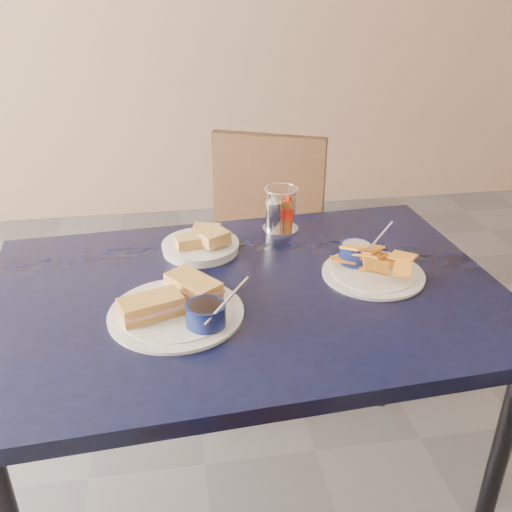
{
  "coord_description": "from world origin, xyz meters",
  "views": [
    {
      "loc": [
        -0.05,
        -1.05,
        1.48
      ],
      "look_at": [
        0.15,
        0.21,
        0.82
      ],
      "focal_mm": 40.0,
      "sensor_mm": 36.0,
      "label": 1
    }
  ],
  "objects": [
    {
      "name": "condiment_caddy",
      "position": [
        0.27,
        0.5,
        0.81
      ],
      "size": [
        0.11,
        0.11,
        0.14
      ],
      "color": "silver",
      "rests_on": "dining_table"
    },
    {
      "name": "plantain_plate",
      "position": [
        0.45,
        0.21,
        0.77
      ],
      "size": [
        0.27,
        0.27,
        0.12
      ],
      "color": "white",
      "rests_on": "dining_table"
    },
    {
      "name": "sandwich_plate",
      "position": [
        -0.04,
        0.08,
        0.77
      ],
      "size": [
        0.32,
        0.31,
        0.12
      ],
      "color": "white",
      "rests_on": "dining_table"
    },
    {
      "name": "bread_basket",
      "position": [
        0.03,
        0.39,
        0.77
      ],
      "size": [
        0.21,
        0.21,
        0.07
      ],
      "color": "white",
      "rests_on": "dining_table"
    },
    {
      "name": "dining_table",
      "position": [
        0.12,
        0.17,
        0.69
      ],
      "size": [
        1.33,
        0.93,
        0.75
      ],
      "color": "black",
      "rests_on": "ground"
    },
    {
      "name": "chair_far",
      "position": [
        0.25,
        0.89,
        0.52
      ],
      "size": [
        0.56,
        0.56,
        0.91
      ],
      "color": "black",
      "rests_on": "ground"
    }
  ]
}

